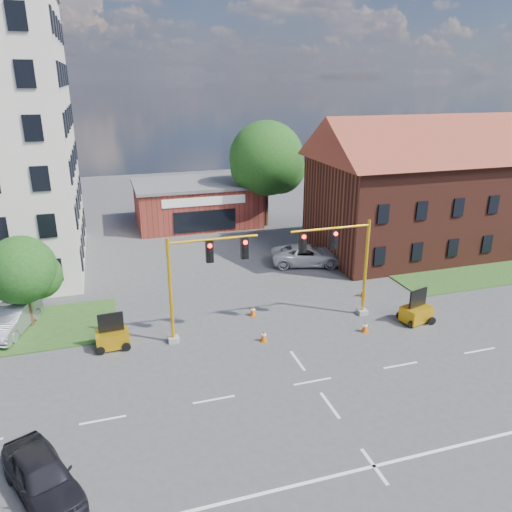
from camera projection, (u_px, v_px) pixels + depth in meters
name	position (u px, v px, depth m)	size (l,w,h in m)	color
ground	(313.00, 381.00, 24.71)	(120.00, 120.00, 0.00)	#424245
grass_verge_ne	(484.00, 276.00, 37.81)	(14.00, 4.00, 0.08)	#244B1C
lane_markings	(340.00, 419.00, 22.01)	(60.00, 36.00, 0.01)	white
brick_shop	(197.00, 203.00, 50.94)	(12.40, 8.40, 4.30)	maroon
townhouse_row	(436.00, 181.00, 42.11)	(21.00, 11.00, 11.50)	#502218
tree_large	(270.00, 161.00, 48.78)	(7.64, 7.28, 10.42)	#382514
tree_nw_front	(26.00, 272.00, 29.20)	(4.21, 4.01, 5.65)	#382514
signal_mast_west	(200.00, 275.00, 27.57)	(5.30, 0.60, 6.20)	#989892
signal_mast_east	(342.00, 259.00, 29.99)	(5.30, 0.60, 6.20)	#989892
trailer_west	(112.00, 337.00, 27.63)	(1.82, 1.26, 2.01)	gold
trailer_east	(416.00, 312.00, 30.56)	(2.07, 1.65, 2.06)	gold
cone_a	(264.00, 336.00, 28.36)	(0.40, 0.40, 0.70)	#DD560B
cone_b	(253.00, 311.00, 31.42)	(0.40, 0.40, 0.70)	#DD560B
cone_c	(365.00, 327.00, 29.40)	(0.40, 0.40, 0.70)	#DD560B
cone_d	(363.00, 292.00, 34.21)	(0.40, 0.40, 0.70)	#DD560B
pickup_white	(308.00, 255.00, 39.90)	(2.68, 5.81, 1.61)	silver
sedan_dark	(42.00, 475.00, 17.84)	(1.83, 4.54, 1.55)	black
sedan_silver_front	(12.00, 319.00, 29.32)	(1.69, 4.85, 1.60)	#929499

